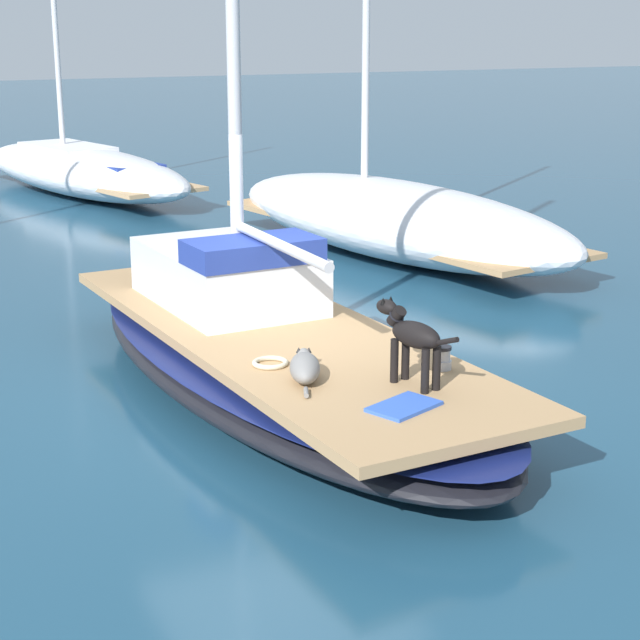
{
  "coord_description": "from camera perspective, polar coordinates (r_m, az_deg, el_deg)",
  "views": [
    {
      "loc": [
        -3.97,
        -9.35,
        3.62
      ],
      "look_at": [
        0.0,
        -1.0,
        1.01
      ],
      "focal_mm": 59.82,
      "sensor_mm": 36.0,
      "label": 1
    }
  ],
  "objects": [
    {
      "name": "ground_plane",
      "position": [
        10.78,
        -2.29,
        -3.86
      ],
      "size": [
        120.0,
        120.0,
        0.0
      ],
      "primitive_type": "plane",
      "color": "navy"
    },
    {
      "name": "sailboat_main",
      "position": [
        10.67,
        -2.31,
        -2.17
      ],
      "size": [
        2.94,
        7.37,
        0.66
      ],
      "color": "black",
      "rests_on": "ground"
    },
    {
      "name": "cabin_house",
      "position": [
        11.47,
        -4.87,
        2.53
      ],
      "size": [
        1.53,
        2.3,
        0.84
      ],
      "color": "silver",
      "rests_on": "sailboat_main"
    },
    {
      "name": "dog_grey",
      "position": [
        9.09,
        -0.82,
        -2.53
      ],
      "size": [
        0.48,
        0.91,
        0.22
      ],
      "color": "gray",
      "rests_on": "sailboat_main"
    },
    {
      "name": "dog_black",
      "position": [
        8.89,
        4.94,
        -0.88
      ],
      "size": [
        0.35,
        0.93,
        0.7
      ],
      "color": "black",
      "rests_on": "sailboat_main"
    },
    {
      "name": "deck_winch",
      "position": [
        9.41,
        6.58,
        -2.05
      ],
      "size": [
        0.16,
        0.16,
        0.21
      ],
      "color": "#B7B7BC",
      "rests_on": "sailboat_main"
    },
    {
      "name": "coiled_rope",
      "position": [
        9.48,
        -2.69,
        -2.3
      ],
      "size": [
        0.32,
        0.32,
        0.04
      ],
      "primitive_type": "torus",
      "color": "beige",
      "rests_on": "sailboat_main"
    },
    {
      "name": "deck_towel",
      "position": [
        8.47,
        4.52,
        -4.63
      ],
      "size": [
        0.65,
        0.54,
        0.03
      ],
      "primitive_type": "cube",
      "rotation": [
        0.0,
        0.0,
        0.38
      ],
      "color": "blue",
      "rests_on": "sailboat_main"
    },
    {
      "name": "moored_boat_far_astern",
      "position": [
        23.6,
        -12.64,
        7.88
      ],
      "size": [
        4.09,
        8.23,
        6.52
      ],
      "color": "white",
      "rests_on": "ground"
    },
    {
      "name": "moored_boat_starboard_side",
      "position": [
        17.05,
        3.99,
        5.52
      ],
      "size": [
        3.87,
        8.01,
        8.0
      ],
      "color": "white",
      "rests_on": "ground"
    }
  ]
}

